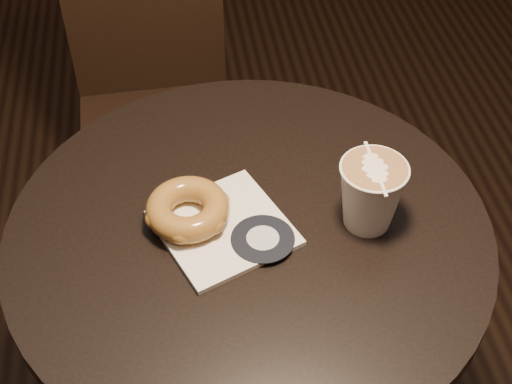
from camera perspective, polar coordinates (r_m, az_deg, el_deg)
cafe_table at (r=1.18m, az=-0.52°, el=-9.19°), size 0.70×0.70×0.75m
chair at (r=1.72m, az=-8.29°, el=9.18°), size 0.38×0.38×0.92m
pastry_bag at (r=1.02m, az=-2.61°, el=-2.87°), size 0.22×0.22×0.01m
doughnut at (r=1.01m, az=-5.49°, el=-1.37°), size 0.12×0.12×0.04m
latte_cup at (r=1.00m, az=9.14°, el=-0.26°), size 0.10×0.10×0.11m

